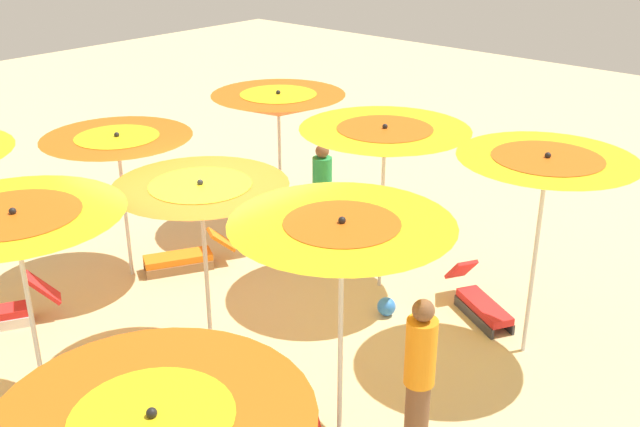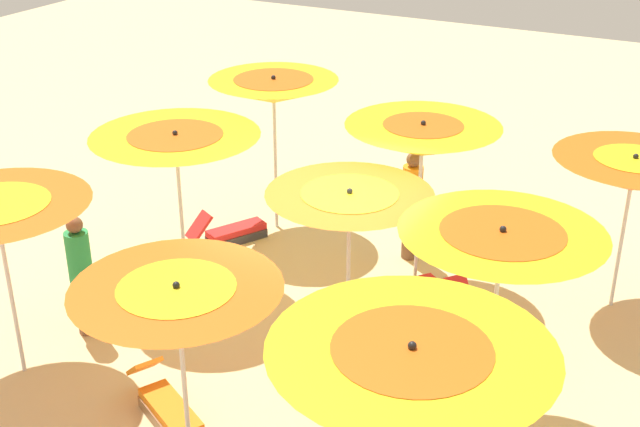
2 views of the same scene
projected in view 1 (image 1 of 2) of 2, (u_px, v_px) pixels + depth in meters
The scene contains 15 objects.
ground at pixel (227, 347), 9.16m from camera, with size 36.22×36.22×0.04m, color beige.
beach_umbrella_1 at pixel (342, 244), 6.77m from camera, with size 2.08×2.08×2.45m.
beach_umbrella_2 at pixel (546, 173), 8.14m from camera, with size 1.97×1.97×2.53m.
beach_umbrella_3 at pixel (16, 233), 7.05m from camera, with size 2.09×2.09×2.41m.
beach_umbrella_4 at pixel (201, 199), 8.13m from camera, with size 1.94×1.94×2.26m.
beach_umbrella_5 at pixel (384, 142), 9.71m from camera, with size 2.24×2.24×2.36m.
beach_umbrella_7 at pixel (118, 148), 10.10m from camera, with size 2.03×2.03×2.15m.
beach_umbrella_8 at pixel (278, 105), 11.68m from camera, with size 2.10×2.10×2.28m.
lounger_0 at pixel (184, 257), 10.94m from camera, with size 0.94×1.33×0.54m.
lounger_1 at pixel (267, 424), 7.46m from camera, with size 0.98×1.09×0.68m.
lounger_2 at pixel (480, 302), 9.72m from camera, with size 1.27×0.90×0.61m.
lounger_3 at pixel (6, 310), 9.51m from camera, with size 0.84×1.21×0.67m.
beachgoer_0 at pixel (419, 374), 7.11m from camera, with size 0.30×0.30×1.69m.
beachgoer_2 at pixel (322, 193), 11.45m from camera, with size 0.30×0.30×1.64m.
beach_ball at pixel (386, 307), 9.76m from camera, with size 0.25×0.25×0.25m, color #337FE5.
Camera 1 is at (6.00, -5.05, 5.12)m, focal length 41.89 mm.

